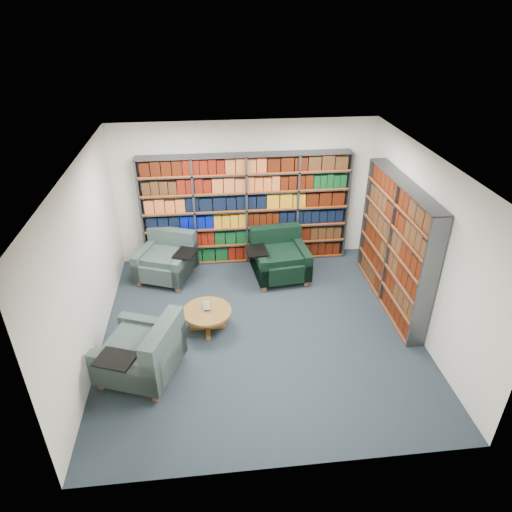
{
  "coord_description": "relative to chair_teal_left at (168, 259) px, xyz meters",
  "views": [
    {
      "loc": [
        -0.71,
        -5.8,
        4.73
      ],
      "look_at": [
        0.0,
        0.6,
        1.05
      ],
      "focal_mm": 32.0,
      "sensor_mm": 36.0,
      "label": 1
    }
  ],
  "objects": [
    {
      "name": "room_shell",
      "position": [
        1.56,
        -1.88,
        1.05
      ],
      "size": [
        5.02,
        5.02,
        2.82
      ],
      "color": "black",
      "rests_on": "ground"
    },
    {
      "name": "coffee_table",
      "position": [
        0.72,
        -1.75,
        -0.05
      ],
      "size": [
        0.79,
        0.79,
        0.55
      ],
      "color": "brown",
      "rests_on": "ground"
    },
    {
      "name": "chair_teal_left",
      "position": [
        0.0,
        0.0,
        0.0
      ],
      "size": [
        1.26,
        1.22,
        0.86
      ],
      "color": "#01273F",
      "rests_on": "ground"
    },
    {
      "name": "bookshelf_back",
      "position": [
        1.56,
        0.46,
        0.75
      ],
      "size": [
        4.0,
        0.28,
        2.2
      ],
      "color": "#47494F",
      "rests_on": "ground"
    },
    {
      "name": "bookshelf_right",
      "position": [
        3.9,
        -1.28,
        0.75
      ],
      "size": [
        0.28,
        2.5,
        2.2
      ],
      "color": "#47494F",
      "rests_on": "ground"
    },
    {
      "name": "chair_green_right",
      "position": [
        2.11,
        -0.2,
        0.02
      ],
      "size": [
        1.21,
        1.08,
        0.9
      ],
      "color": "black",
      "rests_on": "ground"
    },
    {
      "name": "chair_teal_front",
      "position": [
        -0.15,
        -2.69,
        0.02
      ],
      "size": [
        1.29,
        1.34,
        0.91
      ],
      "color": "#01273F",
      "rests_on": "ground"
    }
  ]
}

